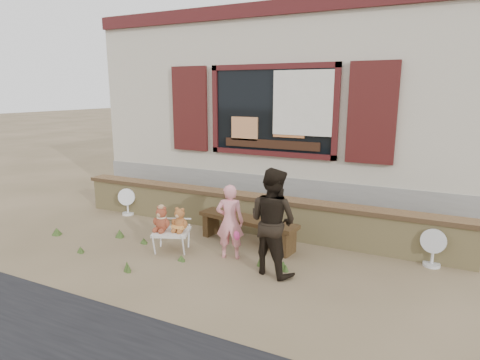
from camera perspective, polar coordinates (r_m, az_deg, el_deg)
The scene contains 12 objects.
ground at distance 6.30m, azimuth -2.43°, elevation -10.00°, with size 80.00×80.00×0.00m, color brown.
shopfront at distance 10.00m, azimuth 9.96°, elevation 9.99°, with size 8.04×5.13×4.00m.
brick_wall at distance 7.02m, azimuth 1.43°, elevation -4.61°, with size 7.10×0.36×0.67m.
bench at distance 6.44m, azimuth 1.03°, elevation -6.41°, with size 1.75×0.64×0.44m.
folding_chair at distance 6.28m, azimuth -9.71°, elevation -7.37°, with size 0.66×0.63×0.32m.
teddy_bear_left at distance 6.24m, azimuth -11.05°, elevation -5.34°, with size 0.29×0.25×0.39m, color brown, non-canonical shape.
teddy_bear_right at distance 6.17m, azimuth -8.52°, elevation -5.51°, with size 0.28×0.24×0.38m, color brown, non-canonical shape.
child at distance 5.86m, azimuth -1.45°, elevation -5.94°, with size 0.41×0.27×1.11m, color pink.
adult at distance 5.36m, azimuth 4.66°, elevation -5.88°, with size 0.70×0.55×1.45m, color black.
fan_left at distance 8.26m, azimuth -15.72°, elevation -2.95°, with size 0.35×0.23×0.54m.
fan_right at distance 6.28m, azimuth 25.80°, elevation -8.63°, with size 0.36×0.23×0.55m.
grass_tufts at distance 6.55m, azimuth -13.23°, elevation -8.86°, with size 4.13×1.70×0.15m.
Camera 1 is at (2.78, -5.11, 2.42)m, focal length 30.00 mm.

